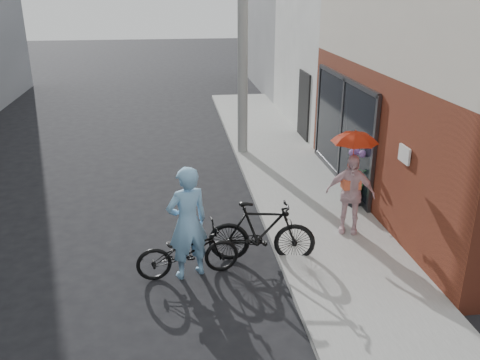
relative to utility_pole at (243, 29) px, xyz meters
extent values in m
plane|color=black|center=(-1.10, -6.00, -3.50)|extent=(80.00, 80.00, 0.00)
cube|color=gray|center=(1.00, -4.00, -3.44)|extent=(2.20, 24.00, 0.12)
cube|color=#9E9E99|center=(-0.16, -4.00, -3.44)|extent=(0.12, 24.00, 0.12)
cube|color=black|center=(2.06, -2.50, -2.14)|extent=(0.06, 3.80, 2.40)
cube|color=white|center=(2.06, -5.80, -1.68)|extent=(0.04, 0.40, 0.30)
cube|color=white|center=(6.10, 3.00, 0.00)|extent=(8.00, 6.00, 7.00)
cube|color=gray|center=(6.10, 10.00, 0.00)|extent=(8.00, 8.00, 7.00)
cylinder|color=#9E9E99|center=(0.00, 0.00, 0.00)|extent=(0.28, 0.28, 7.00)
imported|color=#7FB8E2|center=(-1.79, -6.30, -2.53)|extent=(0.83, 0.70, 1.95)
imported|color=black|center=(-1.81, -6.30, -3.05)|extent=(1.79, 0.81, 0.91)
imported|color=black|center=(-0.50, -5.99, -2.93)|extent=(1.95, 0.84, 1.13)
imported|color=silver|center=(1.32, -5.29, -2.60)|extent=(0.99, 0.69, 1.56)
imported|color=red|center=(1.32, -5.29, -1.46)|extent=(0.82, 0.82, 0.72)
cube|color=black|center=(1.90, -4.03, -3.28)|extent=(0.46, 0.46, 0.20)
imported|color=#2D7236|center=(1.90, -4.03, -2.84)|extent=(0.62, 0.54, 0.69)
camera|label=1|loc=(-1.95, -13.81, 1.11)|focal=38.00mm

